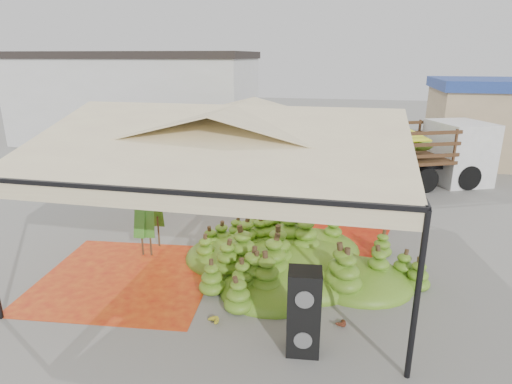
% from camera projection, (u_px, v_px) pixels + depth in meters
% --- Properties ---
extents(ground, '(90.00, 90.00, 0.00)m').
position_uv_depth(ground, '(237.00, 253.00, 11.75)').
color(ground, slate).
rests_on(ground, ground).
extents(canopy_tent, '(8.10, 8.10, 4.00)m').
position_uv_depth(canopy_tent, '(236.00, 134.00, 10.74)').
color(canopy_tent, black).
rests_on(canopy_tent, ground).
extents(building_white, '(14.30, 6.30, 5.40)m').
position_uv_depth(building_white, '(136.00, 98.00, 25.97)').
color(building_white, silver).
rests_on(building_white, ground).
extents(building_tan, '(6.30, 5.30, 4.10)m').
position_uv_depth(building_tan, '(498.00, 121.00, 21.20)').
color(building_tan, tan).
rests_on(building_tan, ground).
extents(tarp_left, '(4.44, 4.27, 0.01)m').
position_uv_depth(tarp_left, '(127.00, 277.00, 10.44)').
color(tarp_left, '#DB6014').
rests_on(tarp_left, ground).
extents(tarp_right, '(4.95, 5.10, 0.01)m').
position_uv_depth(tarp_right, '(307.00, 242.00, 12.39)').
color(tarp_right, '#E34315').
rests_on(tarp_right, ground).
extents(banana_heap, '(6.55, 5.59, 1.30)m').
position_uv_depth(banana_heap, '(297.00, 248.00, 10.53)').
color(banana_heap, '#477618').
rests_on(banana_heap, ground).
extents(hand_yellow_a, '(0.49, 0.42, 0.19)m').
position_uv_depth(hand_yellow_a, '(257.00, 304.00, 9.15)').
color(hand_yellow_a, '#B59024').
rests_on(hand_yellow_a, ground).
extents(hand_yellow_b, '(0.56, 0.56, 0.20)m').
position_uv_depth(hand_yellow_b, '(211.00, 320.00, 8.58)').
color(hand_yellow_b, gold).
rests_on(hand_yellow_b, ground).
extents(hand_red_a, '(0.50, 0.46, 0.18)m').
position_uv_depth(hand_red_a, '(338.00, 320.00, 8.59)').
color(hand_red_a, '#552613').
rests_on(hand_red_a, ground).
extents(hand_red_b, '(0.47, 0.43, 0.17)m').
position_uv_depth(hand_red_b, '(299.00, 281.00, 10.11)').
color(hand_red_b, '#5C3115').
rests_on(hand_red_b, ground).
extents(hand_green, '(0.63, 0.60, 0.22)m').
position_uv_depth(hand_green, '(252.00, 305.00, 9.08)').
color(hand_green, '#47811B').
rests_on(hand_green, ground).
extents(hanging_bunches, '(3.24, 0.24, 0.20)m').
position_uv_depth(hanging_bunches, '(292.00, 161.00, 10.80)').
color(hanging_bunches, '#5A801A').
rests_on(hanging_bunches, ground).
extents(speaker_stack, '(0.64, 0.57, 1.63)m').
position_uv_depth(speaker_stack, '(304.00, 312.00, 7.61)').
color(speaker_stack, black).
rests_on(speaker_stack, ground).
extents(banana_leaves, '(0.96, 1.36, 3.70)m').
position_uv_depth(banana_leaves, '(150.00, 252.00, 11.77)').
color(banana_leaves, '#27711E').
rests_on(banana_leaves, ground).
extents(vendor, '(0.65, 0.56, 1.52)m').
position_uv_depth(vendor, '(263.00, 178.00, 16.15)').
color(vendor, gray).
rests_on(vendor, ground).
extents(truck_left, '(7.27, 3.17, 2.42)m').
position_uv_depth(truck_left, '(227.00, 140.00, 19.58)').
color(truck_left, '#4C3819').
rests_on(truck_left, ground).
extents(truck_right, '(7.85, 5.26, 2.56)m').
position_uv_depth(truck_right, '(406.00, 148.00, 17.48)').
color(truck_right, '#53361B').
rests_on(truck_right, ground).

